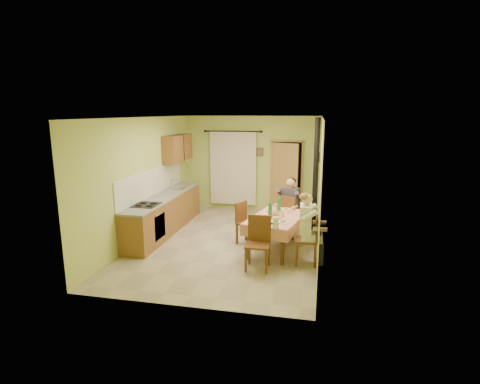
% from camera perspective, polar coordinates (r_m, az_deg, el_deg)
% --- Properties ---
extents(floor, '(4.00, 6.00, 0.01)m').
position_cam_1_polar(floor, '(8.68, -1.77, -7.50)').
color(floor, tan).
rests_on(floor, ground).
extents(room_shell, '(4.04, 6.04, 2.82)m').
position_cam_1_polar(room_shell, '(8.25, -1.85, 4.48)').
color(room_shell, '#BED26C').
rests_on(room_shell, ground).
extents(kitchen_run, '(0.64, 3.64, 1.56)m').
position_cam_1_polar(kitchen_run, '(9.42, -11.36, -3.08)').
color(kitchen_run, brown).
rests_on(kitchen_run, ground).
extents(upper_cabinets, '(0.35, 1.40, 0.70)m').
position_cam_1_polar(upper_cabinets, '(10.39, -9.47, 6.64)').
color(upper_cabinets, brown).
rests_on(upper_cabinets, room_shell).
extents(curtain, '(1.70, 0.07, 2.22)m').
position_cam_1_polar(curtain, '(11.25, -1.07, 3.69)').
color(curtain, black).
rests_on(curtain, ground).
extents(doorway, '(0.96, 0.38, 2.15)m').
position_cam_1_polar(doorway, '(11.04, 6.98, 2.33)').
color(doorway, black).
rests_on(doorway, ground).
extents(dining_table, '(1.31, 1.79, 0.76)m').
position_cam_1_polar(dining_table, '(8.02, 5.57, -6.36)').
color(dining_table, tan).
rests_on(dining_table, ground).
extents(tableware, '(0.63, 1.63, 0.33)m').
position_cam_1_polar(tableware, '(7.78, 5.51, -3.51)').
color(tableware, white).
rests_on(tableware, dining_table).
extents(chair_far, '(0.59, 0.59, 1.01)m').
position_cam_1_polar(chair_far, '(8.99, 7.46, -4.94)').
color(chair_far, brown).
rests_on(chair_far, ground).
extents(chair_near, '(0.44, 0.44, 1.01)m').
position_cam_1_polar(chair_near, '(7.15, 2.72, -9.44)').
color(chair_near, brown).
rests_on(chair_near, ground).
extents(chair_right, '(0.42, 0.42, 0.97)m').
position_cam_1_polar(chair_right, '(7.49, 10.16, -8.61)').
color(chair_right, brown).
rests_on(chair_right, ground).
extents(chair_left, '(0.52, 0.52, 0.95)m').
position_cam_1_polar(chair_left, '(8.44, 1.03, -6.00)').
color(chair_left, brown).
rests_on(chair_left, ground).
extents(man_far, '(0.65, 0.59, 1.39)m').
position_cam_1_polar(man_far, '(8.85, 7.61, -1.28)').
color(man_far, '#38333D').
rests_on(man_far, chair_far).
extents(man_right, '(0.47, 0.59, 1.39)m').
position_cam_1_polar(man_right, '(7.30, 10.23, -4.28)').
color(man_right, white).
rests_on(man_right, chair_right).
extents(stove_flue, '(0.24, 0.24, 2.80)m').
position_cam_1_polar(stove_flue, '(8.75, 11.32, -0.59)').
color(stove_flue, black).
rests_on(stove_flue, ground).
extents(picture_back, '(0.19, 0.03, 0.23)m').
position_cam_1_polar(picture_back, '(11.10, 3.05, 6.10)').
color(picture_back, black).
rests_on(picture_back, room_shell).
extents(picture_right, '(0.03, 0.31, 0.21)m').
position_cam_1_polar(picture_right, '(9.21, 12.02, 5.22)').
color(picture_right, brown).
rests_on(picture_right, room_shell).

